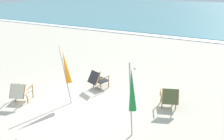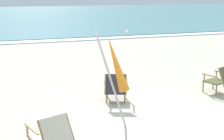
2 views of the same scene
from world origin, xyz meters
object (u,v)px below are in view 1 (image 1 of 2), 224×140
(umbrella_furled_green, at_px, (132,90))
(beach_chair_back_right, at_px, (169,97))
(beach_chair_front_right, at_px, (98,79))
(beach_chair_mid_center, at_px, (21,92))
(umbrella_furled_orange, at_px, (66,67))

(umbrella_furled_green, bearing_deg, beach_chair_back_right, 69.12)
(beach_chair_back_right, height_order, beach_chair_front_right, beach_chair_back_right)
(beach_chair_front_right, xyz_separation_m, umbrella_furled_green, (2.29, -2.03, 0.93))
(beach_chair_mid_center, xyz_separation_m, beach_chair_front_right, (1.91, 2.23, 0.00))
(beach_chair_mid_center, distance_m, beach_chair_back_right, 5.27)
(beach_chair_front_right, bearing_deg, umbrella_furled_green, -41.58)
(beach_chair_mid_center, bearing_deg, beach_chair_front_right, 49.40)
(beach_chair_mid_center, distance_m, umbrella_furled_orange, 1.91)
(beach_chair_mid_center, height_order, umbrella_furled_orange, umbrella_furled_orange)
(beach_chair_back_right, bearing_deg, umbrella_furled_green, -110.88)
(beach_chair_front_right, bearing_deg, beach_chair_back_right, -4.37)
(beach_chair_mid_center, bearing_deg, umbrella_furled_orange, 30.39)
(umbrella_furled_green, bearing_deg, beach_chair_front_right, 138.42)
(beach_chair_front_right, xyz_separation_m, umbrella_furled_orange, (-0.46, -1.38, 0.91))
(umbrella_furled_green, relative_size, umbrella_furled_orange, 1.02)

